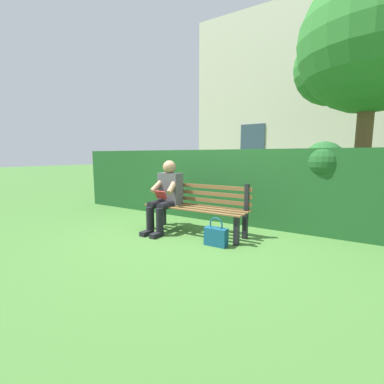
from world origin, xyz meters
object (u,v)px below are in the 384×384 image
at_px(handbag, 216,236).
at_px(person_seated, 166,194).
at_px(park_bench, 198,206).
at_px(tree, 364,46).

bearing_deg(handbag, person_seated, -13.06).
bearing_deg(park_bench, person_seated, 19.01).
bearing_deg(tree, person_seated, 50.39).
distance_m(person_seated, tree, 4.95).
relative_size(park_bench, handbag, 4.25).
distance_m(person_seated, handbag, 1.18).
xyz_separation_m(park_bench, person_seated, (0.51, 0.17, 0.19)).
bearing_deg(tree, handbag, 65.38).
bearing_deg(person_seated, park_bench, -160.99).
height_order(tree, handbag, tree).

